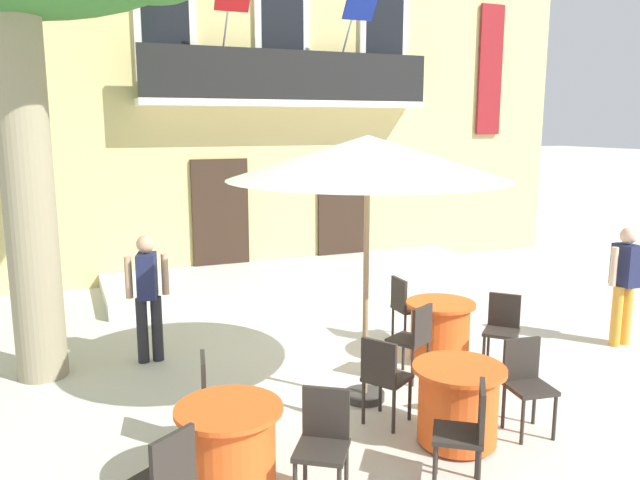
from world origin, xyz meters
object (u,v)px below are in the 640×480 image
(cafe_chair_front_1, at_px, (414,336))
(cafe_chair_middle_1, at_px, (216,395))
(cafe_chair_middle_2, at_px, (164,480))
(cafe_table_middle, at_px, (230,450))
(cafe_chair_front_2, at_px, (502,326))
(cafe_table_near_tree, at_px, (458,404))
(cafe_chair_middle_0, at_px, (323,439))
(cafe_table_front, at_px, (440,330))
(cafe_chair_near_tree_1, at_px, (384,375))
(cafe_umbrella, at_px, (368,159))
(pedestrian_mid_plaza, at_px, (625,279))
(cafe_chair_near_tree_2, at_px, (468,429))
(pedestrian_near_entrance, at_px, (148,291))
(cafe_chair_near_tree_0, at_px, (526,379))
(cafe_chair_front_0, at_px, (405,305))

(cafe_chair_front_1, bearing_deg, cafe_chair_middle_1, -164.48)
(cafe_chair_middle_2, bearing_deg, cafe_table_middle, 38.95)
(cafe_chair_front_2, bearing_deg, cafe_table_near_tree, -139.36)
(cafe_chair_middle_0, distance_m, cafe_chair_front_2, 3.55)
(cafe_table_middle, bearing_deg, cafe_table_front, 30.14)
(cafe_chair_near_tree_1, bearing_deg, cafe_umbrella, 81.11)
(cafe_chair_front_1, bearing_deg, pedestrian_mid_plaza, -1.04)
(cafe_table_front, height_order, cafe_chair_front_1, cafe_chair_front_1)
(cafe_chair_near_tree_2, height_order, cafe_chair_front_1, same)
(cafe_chair_middle_0, distance_m, pedestrian_near_entrance, 3.71)
(cafe_chair_middle_0, xyz_separation_m, pedestrian_mid_plaza, (5.11, 1.75, 0.38))
(cafe_table_middle, bearing_deg, cafe_chair_front_2, 19.91)
(cafe_table_near_tree, bearing_deg, cafe_chair_middle_2, -170.36)
(cafe_table_near_tree, bearing_deg, pedestrian_mid_plaza, 21.14)
(cafe_chair_near_tree_0, xyz_separation_m, cafe_chair_front_2, (0.84, 1.41, 0.00))
(cafe_table_front, height_order, cafe_umbrella, cafe_umbrella)
(cafe_chair_near_tree_0, bearing_deg, cafe_chair_front_1, 103.45)
(pedestrian_near_entrance, height_order, pedestrian_mid_plaza, pedestrian_near_entrance)
(cafe_chair_middle_1, relative_size, cafe_chair_middle_2, 1.00)
(cafe_chair_middle_2, bearing_deg, pedestrian_mid_plaza, 16.31)
(cafe_chair_middle_2, xyz_separation_m, cafe_chair_front_1, (3.16, 1.92, 0.00))
(cafe_table_front, bearing_deg, cafe_chair_near_tree_1, -139.58)
(cafe_table_front, height_order, cafe_chair_front_2, cafe_chair_front_2)
(cafe_table_near_tree, relative_size, pedestrian_near_entrance, 0.53)
(cafe_chair_front_2, distance_m, pedestrian_near_entrance, 4.39)
(cafe_chair_middle_2, relative_size, pedestrian_near_entrance, 0.56)
(pedestrian_mid_plaza, bearing_deg, cafe_chair_near_tree_1, -168.87)
(pedestrian_near_entrance, relative_size, pedestrian_mid_plaza, 1.00)
(cafe_table_near_tree, relative_size, cafe_chair_front_0, 0.95)
(cafe_table_near_tree, distance_m, cafe_chair_middle_0, 1.56)
(cafe_chair_middle_0, distance_m, cafe_table_front, 3.37)
(cafe_chair_front_2, bearing_deg, cafe_chair_front_1, 176.19)
(cafe_table_middle, height_order, cafe_chair_middle_0, cafe_chair_middle_0)
(pedestrian_mid_plaza, bearing_deg, pedestrian_near_entrance, 162.85)
(cafe_table_middle, bearing_deg, cafe_chair_front_0, 39.78)
(cafe_chair_near_tree_0, bearing_deg, cafe_chair_middle_0, -172.10)
(cafe_chair_near_tree_0, relative_size, cafe_chair_middle_1, 1.00)
(cafe_chair_front_0, bearing_deg, cafe_chair_middle_0, -129.78)
(cafe_table_front, distance_m, cafe_chair_front_1, 0.77)
(cafe_chair_middle_0, relative_size, cafe_umbrella, 0.31)
(cafe_chair_near_tree_1, relative_size, cafe_chair_near_tree_2, 1.00)
(cafe_table_front, bearing_deg, cafe_umbrella, -154.20)
(cafe_chair_front_0, bearing_deg, cafe_table_front, -84.90)
(cafe_chair_front_0, bearing_deg, cafe_umbrella, -133.04)
(cafe_chair_middle_1, bearing_deg, cafe_chair_middle_2, -118.10)
(cafe_chair_front_1, distance_m, cafe_chair_front_2, 1.20)
(cafe_chair_front_1, height_order, cafe_chair_front_2, same)
(cafe_chair_near_tree_0, relative_size, cafe_table_middle, 1.05)
(cafe_chair_front_2, bearing_deg, cafe_umbrella, -174.67)
(cafe_chair_near_tree_1, distance_m, cafe_chair_middle_1, 1.65)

